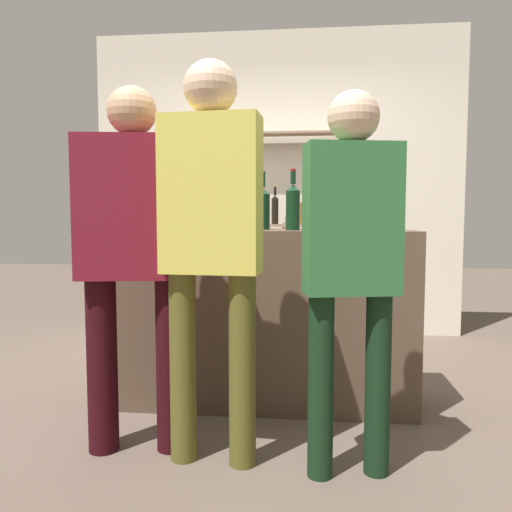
{
  "coord_description": "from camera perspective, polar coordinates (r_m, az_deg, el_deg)",
  "views": [
    {
      "loc": [
        0.3,
        -2.89,
        1.1
      ],
      "look_at": [
        0.0,
        0.0,
        0.87
      ],
      "focal_mm": 35.0,
      "sensor_mm": 36.0,
      "label": 1
    }
  ],
  "objects": [
    {
      "name": "cork_jar",
      "position": [
        3.05,
        -4.66,
        4.5
      ],
      "size": [
        0.12,
        0.12,
        0.15
      ],
      "color": "silver",
      "rests_on": "bar_counter"
    },
    {
      "name": "customer_center",
      "position": [
        2.17,
        -5.12,
        3.19
      ],
      "size": [
        0.44,
        0.23,
        1.76
      ],
      "rotation": [
        0.0,
        0.0,
        1.49
      ],
      "color": "brown",
      "rests_on": "ground_plane"
    },
    {
      "name": "counter_bottle_2",
      "position": [
        2.94,
        0.73,
        5.61
      ],
      "size": [
        0.09,
        0.09,
        0.34
      ],
      "color": "black",
      "rests_on": "bar_counter"
    },
    {
      "name": "wine_glass",
      "position": [
        2.88,
        -5.9,
        5.19
      ],
      "size": [
        0.07,
        0.07,
        0.16
      ],
      "color": "silver",
      "rests_on": "bar_counter"
    },
    {
      "name": "counter_bottle_1",
      "position": [
        2.83,
        4.24,
        5.73
      ],
      "size": [
        0.08,
        0.08,
        0.34
      ],
      "color": "black",
      "rests_on": "bar_counter"
    },
    {
      "name": "back_shelf",
      "position": [
        4.57,
        2.27,
        5.7
      ],
      "size": [
        1.54,
        0.18,
        1.85
      ],
      "color": "#897056",
      "rests_on": "ground_plane"
    },
    {
      "name": "back_wall",
      "position": [
        4.76,
        2.33,
        8.16
      ],
      "size": [
        3.41,
        0.12,
        2.8
      ],
      "primitive_type": "cube",
      "color": "beige",
      "rests_on": "ground_plane"
    },
    {
      "name": "customer_left",
      "position": [
        2.35,
        -13.73,
        1.36
      ],
      "size": [
        0.53,
        0.29,
        1.68
      ],
      "rotation": [
        0.0,
        0.0,
        1.72
      ],
      "color": "black",
      "rests_on": "ground_plane"
    },
    {
      "name": "counter_bottle_0",
      "position": [
        2.99,
        -13.51,
        5.51
      ],
      "size": [
        0.08,
        0.08,
        0.35
      ],
      "color": "black",
      "rests_on": "bar_counter"
    },
    {
      "name": "ground_plane",
      "position": [
        3.1,
        0.0,
        -16.21
      ],
      "size": [
        16.0,
        16.0,
        0.0
      ],
      "primitive_type": "plane",
      "color": "brown"
    },
    {
      "name": "ice_bucket",
      "position": [
        2.9,
        -2.45,
        5.22
      ],
      "size": [
        0.21,
        0.21,
        0.22
      ],
      "color": "#846647",
      "rests_on": "bar_counter"
    },
    {
      "name": "bar_counter",
      "position": [
        2.96,
        0.0,
        -6.92
      ],
      "size": [
        1.81,
        0.51,
        1.02
      ],
      "primitive_type": "cube",
      "color": "brown",
      "rests_on": "ground_plane"
    },
    {
      "name": "customer_right",
      "position": [
        2.09,
        10.85,
        0.6
      ],
      "size": [
        0.41,
        0.24,
        1.61
      ],
      "rotation": [
        0.0,
        0.0,
        1.77
      ],
      "color": "black",
      "rests_on": "ground_plane"
    }
  ]
}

